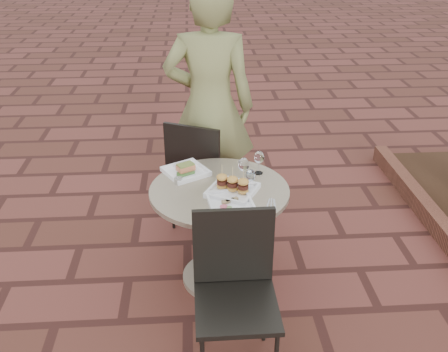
{
  "coord_description": "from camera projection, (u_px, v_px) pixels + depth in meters",
  "views": [
    {
      "loc": [
        -0.34,
        -2.82,
        2.29
      ],
      "look_at": [
        -0.16,
        -0.03,
        0.82
      ],
      "focal_mm": 40.0,
      "sensor_mm": 36.0,
      "label": 1
    }
  ],
  "objects": [
    {
      "name": "cafe_table",
      "position": [
        220.0,
        221.0,
        3.31
      ],
      "size": [
        0.9,
        0.9,
        0.73
      ],
      "color": "gray",
      "rests_on": "ground"
    },
    {
      "name": "cutlery_set",
      "position": [
        271.0,
        205.0,
        3.01
      ],
      "size": [
        0.1,
        0.18,
        0.0
      ],
      "primitive_type": null,
      "rotation": [
        0.0,
        0.0,
        -0.16
      ],
      "color": "silver",
      "rests_on": "cafe_table"
    },
    {
      "name": "wine_glass_mid",
      "position": [
        244.0,
        165.0,
        3.21
      ],
      "size": [
        0.08,
        0.08,
        0.18
      ],
      "color": "white",
      "rests_on": "cafe_table"
    },
    {
      "name": "wine_glass_right",
      "position": [
        251.0,
        176.0,
        3.12
      ],
      "size": [
        0.06,
        0.06,
        0.15
      ],
      "color": "white",
      "rests_on": "cafe_table"
    },
    {
      "name": "plate_salmon",
      "position": [
        186.0,
        171.0,
        3.37
      ],
      "size": [
        0.35,
        0.35,
        0.07
      ],
      "rotation": [
        0.0,
        0.0,
        0.52
      ],
      "color": "white",
      "rests_on": "cafe_table"
    },
    {
      "name": "planter_curb",
      "position": [
        445.0,
        233.0,
        3.9
      ],
      "size": [
        0.12,
        3.0,
        0.15
      ],
      "primitive_type": "cube",
      "color": "brown",
      "rests_on": "ground"
    },
    {
      "name": "ground",
      "position": [
        246.0,
        274.0,
        3.58
      ],
      "size": [
        60.0,
        60.0,
        0.0
      ],
      "primitive_type": "plane",
      "color": "#5A2923",
      "rests_on": "ground"
    },
    {
      "name": "plate_sliders",
      "position": [
        233.0,
        187.0,
        3.13
      ],
      "size": [
        0.38,
        0.38,
        0.18
      ],
      "rotation": [
        0.0,
        0.0,
        -0.49
      ],
      "color": "white",
      "rests_on": "cafe_table"
    },
    {
      "name": "wine_glass_far",
      "position": [
        259.0,
        158.0,
        3.33
      ],
      "size": [
        0.07,
        0.07,
        0.16
      ],
      "color": "white",
      "rests_on": "cafe_table"
    },
    {
      "name": "chair_near",
      "position": [
        235.0,
        280.0,
        2.68
      ],
      "size": [
        0.44,
        0.44,
        0.93
      ],
      "rotation": [
        0.0,
        0.0,
        0.01
      ],
      "color": "black",
      "rests_on": "ground"
    },
    {
      "name": "chair_far",
      "position": [
        198.0,
        167.0,
        3.87
      ],
      "size": [
        0.58,
        0.58,
        0.93
      ],
      "rotation": [
        0.0,
        0.0,
        2.71
      ],
      "color": "black",
      "rests_on": "ground"
    },
    {
      "name": "plate_tuna",
      "position": [
        230.0,
        202.0,
        3.02
      ],
      "size": [
        0.3,
        0.3,
        0.03
      ],
      "rotation": [
        0.0,
        0.0,
        0.14
      ],
      "color": "white",
      "rests_on": "cafe_table"
    },
    {
      "name": "steel_ramekin",
      "position": [
        178.0,
        181.0,
        3.25
      ],
      "size": [
        0.06,
        0.06,
        0.04
      ],
      "primitive_type": "cylinder",
      "rotation": [
        0.0,
        0.0,
        0.06
      ],
      "color": "silver",
      "rests_on": "cafe_table"
    },
    {
      "name": "diner",
      "position": [
        210.0,
        107.0,
        3.86
      ],
      "size": [
        0.74,
        0.52,
        1.93
      ],
      "primitive_type": "imported",
      "rotation": [
        0.0,
        0.0,
        3.05
      ],
      "color": "olive",
      "rests_on": "ground"
    }
  ]
}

